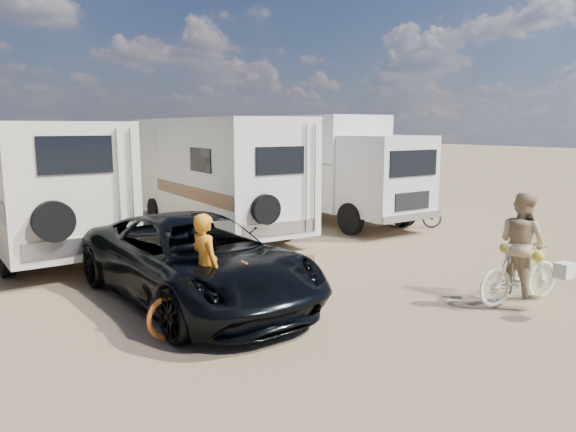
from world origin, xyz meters
TOP-DOWN VIEW (x-y plane):
  - ground at (0.00, 0.00)m, footprint 140.00×140.00m
  - rv_main at (0.11, 7.05)m, footprint 2.61×7.71m
  - rv_left at (-4.56, 7.19)m, footprint 2.71×7.51m
  - box_truck at (4.11, 6.36)m, footprint 2.55×6.58m
  - dark_suv at (-3.05, 1.27)m, footprint 2.85×5.58m
  - bike_man at (-3.47, -0.04)m, footprint 2.01×0.85m
  - bike_woman at (1.56, -1.94)m, footprint 1.88×0.77m
  - rider_man at (-3.47, -0.04)m, footprint 0.43×0.62m
  - rider_woman at (1.56, -1.94)m, footprint 0.79×0.95m
  - bike_parked at (5.39, 4.18)m, footprint 1.69×1.56m
  - cooler at (-1.85, 3.07)m, footprint 0.65×0.57m
  - crate at (-0.13, 2.15)m, footprint 0.49×0.49m

SIDE VIEW (x-z plane):
  - ground at x=0.00m, z-range 0.00..0.00m
  - crate at x=-0.13m, z-range 0.00..0.32m
  - cooler at x=-1.85m, z-range 0.00..0.44m
  - bike_parked at x=5.39m, z-range 0.00..0.90m
  - bike_man at x=-3.47m, z-range 0.00..1.03m
  - bike_woman at x=1.56m, z-range 0.00..1.09m
  - dark_suv at x=-3.05m, z-range 0.00..1.51m
  - rider_man at x=-3.47m, z-range 0.00..1.60m
  - rider_woman at x=1.56m, z-range 0.00..1.77m
  - rv_left at x=-4.56m, z-range 0.00..3.14m
  - rv_main at x=0.11m, z-range 0.00..3.27m
  - box_truck at x=4.11m, z-range 0.00..3.39m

